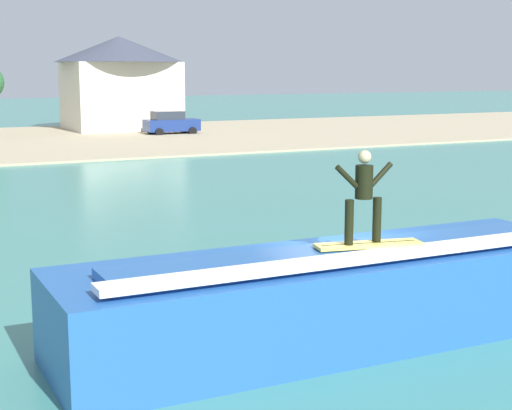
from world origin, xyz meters
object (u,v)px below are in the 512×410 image
Objects in this scene: surfboard at (368,244)px; surfer at (364,192)px; car_far_shore at (171,123)px; house_gabled_white at (120,78)px; wave_crest at (334,296)px.

surfer is at bearing 160.65° from surfboard.
house_gabled_white is at bearing 107.58° from car_far_shore.
surfboard is at bearing -19.35° from surfer.
house_gabled_white reaches higher than car_far_shore.
wave_crest is at bearing 131.38° from surfer.
car_far_shore is at bearing 74.30° from surfboard.
car_far_shore is at bearing -72.42° from house_gabled_white.
wave_crest is 5.16× the size of surfboard.
car_far_shore is 0.39× the size of house_gabled_white.
surfer is 0.16× the size of house_gabled_white.
wave_crest is 2.05m from surfer.
surfboard is at bearing -101.73° from house_gabled_white.
surfer is 0.41× the size of car_far_shore.
surfer is 47.61m from car_far_shore.
surfboard is 0.19× the size of house_gabled_white.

